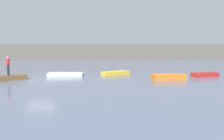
{
  "coord_description": "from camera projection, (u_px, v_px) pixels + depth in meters",
  "views": [
    {
      "loc": [
        5.05,
        -21.38,
        3.33
      ],
      "look_at": [
        6.76,
        2.17,
        0.68
      ],
      "focal_mm": 37.2,
      "sensor_mm": 36.0,
      "label": 1
    }
  ],
  "objects": [
    {
      "name": "rowboat_yellow",
      "position": [
        115.0,
        73.0,
        25.11
      ],
      "size": [
        3.19,
        2.37,
        0.39
      ],
      "primitive_type": "cube",
      "rotation": [
        0.0,
        0.0,
        0.48
      ],
      "color": "gold",
      "rests_on": "ground_plane"
    },
    {
      "name": "rowboat_brown",
      "position": [
        9.0,
        78.0,
        21.33
      ],
      "size": [
        3.22,
        2.51,
        0.47
      ],
      "primitive_type": "cube",
      "rotation": [
        0.0,
        0.0,
        0.55
      ],
      "color": "brown",
      "rests_on": "ground_plane"
    },
    {
      "name": "ground_plane",
      "position": [
        40.0,
        81.0,
        21.2
      ],
      "size": [
        120.0,
        120.0,
        0.0
      ],
      "primitive_type": "plane",
      "color": "slate"
    },
    {
      "name": "embankment_wall",
      "position": [
        71.0,
        52.0,
        48.44
      ],
      "size": [
        80.0,
        1.2,
        3.38
      ],
      "primitive_type": "cube",
      "color": "#666056",
      "rests_on": "ground_plane"
    },
    {
      "name": "rowboat_white",
      "position": [
        66.0,
        74.0,
        24.21
      ],
      "size": [
        3.76,
        1.59,
        0.36
      ],
      "primitive_type": "cube",
      "rotation": [
        0.0,
        0.0,
        -0.1
      ],
      "color": "white",
      "rests_on": "ground_plane"
    },
    {
      "name": "rowboat_orange",
      "position": [
        168.0,
        77.0,
        21.58
      ],
      "size": [
        3.21,
        1.53,
        0.55
      ],
      "primitive_type": "cube",
      "rotation": [
        0.0,
        0.0,
        0.12
      ],
      "color": "orange",
      "rests_on": "ground_plane"
    },
    {
      "name": "person_red_shirt",
      "position": [
        8.0,
        65.0,
        21.2
      ],
      "size": [
        0.32,
        0.32,
        1.73
      ],
      "color": "#232838",
      "rests_on": "rowboat_brown"
    },
    {
      "name": "rowboat_red",
      "position": [
        205.0,
        75.0,
        23.89
      ],
      "size": [
        2.91,
        1.77,
        0.4
      ],
      "primitive_type": "cube",
      "rotation": [
        0.0,
        0.0,
        0.24
      ],
      "color": "red",
      "rests_on": "ground_plane"
    }
  ]
}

